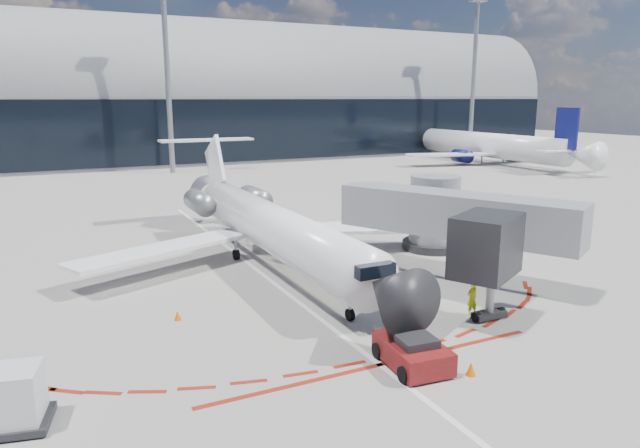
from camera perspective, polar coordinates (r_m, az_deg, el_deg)
name	(u,v)px	position (r m, az deg, el deg)	size (l,w,h in m)	color
ground	(268,279)	(31.44, -5.22, -5.46)	(260.00, 260.00, 0.00)	slate
apron_centerline	(256,269)	(33.23, -6.46, -4.48)	(0.25, 40.00, 0.01)	silver
apron_stop_bar	(380,365)	(21.83, 6.00, -13.82)	(14.00, 0.25, 0.01)	maroon
terminal_building	(113,106)	(93.57, -20.03, 11.05)	(150.00, 24.15, 24.00)	gray
jet_bridge	(449,219)	(32.90, 12.77, 0.51)	(10.03, 15.20, 4.90)	gray
light_mast_centre	(167,75)	(77.62, -15.01, 14.17)	(0.70, 0.70, 25.00)	gray
light_mast_east	(473,81)	(100.41, 15.09, 13.69)	(0.70, 0.70, 25.00)	gray
regional_jet	(266,224)	(33.96, -5.41, 0.03)	(22.94, 28.28, 7.08)	white
pushback_tug	(413,352)	(21.67, 9.25, -12.54)	(2.30, 4.86, 1.24)	#5B0F0D
ramp_worker	(472,298)	(26.87, 14.96, -7.19)	(0.59, 0.39, 1.61)	#D0E518
uld_container	(12,399)	(19.87, -28.40, -15.17)	(2.33, 2.10, 1.89)	black
safety_cone_left	(178,315)	(26.40, -14.05, -8.86)	(0.32, 0.32, 0.44)	#DE5A04
safety_cone_right	(471,369)	(21.58, 14.85, -13.81)	(0.36, 0.36, 0.50)	#DE5A04
bg_airliner_1	(490,128)	(90.53, 16.65, 9.21)	(32.76, 34.69, 10.60)	white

